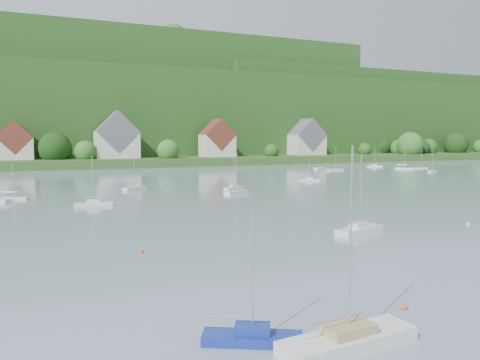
% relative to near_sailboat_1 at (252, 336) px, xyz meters
% --- Properties ---
extents(far_shore_strip, '(600.00, 60.00, 3.00)m').
position_rel_near_sailboat_1_xyz_m(far_shore_strip, '(10.50, 172.03, 1.09)').
color(far_shore_strip, '#2A531F').
rests_on(far_shore_strip, ground).
extents(forested_ridge, '(620.00, 181.22, 69.89)m').
position_rel_near_sailboat_1_xyz_m(forested_ridge, '(10.89, 240.60, 22.48)').
color(forested_ridge, '#154215').
rests_on(forested_ridge, ground).
extents(village_building_1, '(12.00, 9.36, 14.00)m').
position_rel_near_sailboat_1_xyz_m(village_building_1, '(-19.50, 161.03, 8.34)').
color(village_building_1, beige).
rests_on(village_building_1, far_shore_strip).
extents(village_building_2, '(16.00, 11.44, 18.00)m').
position_rel_near_sailboat_1_xyz_m(village_building_2, '(15.50, 160.03, 9.86)').
color(village_building_2, beige).
rests_on(village_building_2, far_shore_strip).
extents(village_building_3, '(13.00, 10.40, 15.50)m').
position_rel_near_sailboat_1_xyz_m(village_building_3, '(55.50, 158.03, 9.02)').
color(village_building_3, beige).
rests_on(village_building_3, far_shore_strip).
extents(village_building_4, '(15.00, 10.40, 16.50)m').
position_rel_near_sailboat_1_xyz_m(village_building_4, '(100.50, 162.03, 9.18)').
color(village_building_4, beige).
rests_on(village_building_4, far_shore_strip).
extents(near_sailboat_1, '(5.40, 3.73, 7.16)m').
position_rel_near_sailboat_1_xyz_m(near_sailboat_1, '(0.00, 0.00, 0.00)').
color(near_sailboat_1, navy).
rests_on(near_sailboat_1, ground).
extents(near_sailboat_2, '(7.89, 2.88, 10.42)m').
position_rel_near_sailboat_1_xyz_m(near_sailboat_2, '(4.31, -2.43, 0.10)').
color(near_sailboat_2, silver).
rests_on(near_sailboat_2, ground).
extents(near_sailboat_3, '(6.92, 3.74, 9.00)m').
position_rel_near_sailboat_1_xyz_m(near_sailboat_3, '(22.92, 21.11, 0.05)').
color(near_sailboat_3, silver).
rests_on(near_sailboat_3, ground).
extents(mooring_buoy_0, '(0.41, 0.41, 0.41)m').
position_rel_near_sailboat_1_xyz_m(mooring_buoy_0, '(10.85, 0.70, -0.41)').
color(mooring_buoy_0, '#D1541C').
rests_on(mooring_buoy_0, ground).
extents(mooring_buoy_3, '(0.42, 0.42, 0.42)m').
position_rel_near_sailboat_1_xyz_m(mooring_buoy_3, '(-1.68, 21.63, -0.41)').
color(mooring_buoy_3, '#D1541C').
rests_on(mooring_buoy_3, ground).
extents(mooring_buoy_4, '(0.40, 0.40, 0.40)m').
position_rel_near_sailboat_1_xyz_m(mooring_buoy_4, '(38.44, 19.89, -0.41)').
color(mooring_buoy_4, white).
rests_on(mooring_buoy_4, ground).
extents(far_sailboat_cluster, '(194.10, 66.53, 8.71)m').
position_rel_near_sailboat_1_xyz_m(far_sailboat_cluster, '(20.01, 89.39, -0.04)').
color(far_sailboat_cluster, silver).
rests_on(far_sailboat_cluster, ground).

